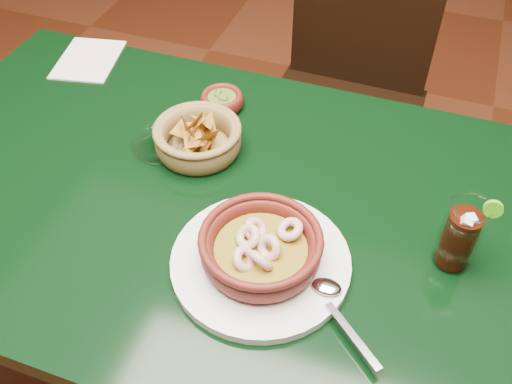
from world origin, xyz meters
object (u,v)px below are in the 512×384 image
(chip_basket, at_px, (198,138))
(cola_drink, at_px, (460,236))
(dining_table, at_px, (193,224))
(shrimp_plate, at_px, (261,252))
(dining_chair, at_px, (347,94))

(chip_basket, relative_size, cola_drink, 1.34)
(dining_table, bearing_deg, shrimp_plate, -33.07)
(dining_chair, xyz_separation_m, chip_basket, (-0.18, -0.60, 0.26))
(dining_table, xyz_separation_m, chip_basket, (-0.03, 0.11, 0.13))
(chip_basket, bearing_deg, shrimp_plate, -47.12)
(dining_table, height_order, cola_drink, cola_drink)
(dining_chair, bearing_deg, shrimp_plate, -88.16)
(shrimp_plate, relative_size, chip_basket, 1.81)
(dining_chair, height_order, cola_drink, dining_chair)
(dining_table, relative_size, cola_drink, 7.85)
(chip_basket, bearing_deg, dining_chair, 73.04)
(dining_table, distance_m, cola_drink, 0.50)
(dining_table, bearing_deg, cola_drink, -0.81)
(shrimp_plate, bearing_deg, cola_drink, 21.26)
(shrimp_plate, height_order, chip_basket, chip_basket)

